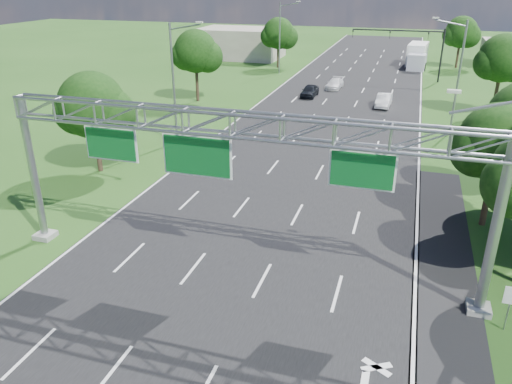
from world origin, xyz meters
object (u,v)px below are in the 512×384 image
at_px(traffic_signal, 416,42).
at_px(box_truck, 417,56).
at_px(regulatory_sign, 511,300).
at_px(sign_gantry, 234,138).

bearing_deg(traffic_signal, box_truck, 87.82).
bearing_deg(regulatory_sign, box_truck, 93.85).
bearing_deg(sign_gantry, regulatory_sign, -4.83).
relative_size(sign_gantry, box_truck, 2.47).
height_order(regulatory_sign, box_truck, box_truck).
bearing_deg(regulatory_sign, traffic_signal, 95.20).
bearing_deg(sign_gantry, box_truck, 83.34).
distance_m(sign_gantry, regulatory_sign, 13.25).
height_order(sign_gantry, regulatory_sign, sign_gantry).
bearing_deg(box_truck, sign_gantry, -91.04).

